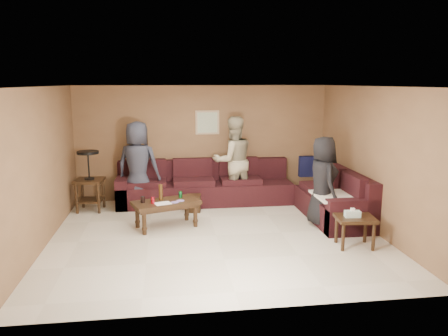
{
  "coord_description": "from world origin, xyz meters",
  "views": [
    {
      "loc": [
        -0.8,
        -7.03,
        2.57
      ],
      "look_at": [
        0.25,
        0.85,
        1.0
      ],
      "focal_mm": 35.0,
      "sensor_mm": 36.0,
      "label": 1
    }
  ],
  "objects_px": {
    "person_middle": "(233,161)",
    "person_right": "(323,181)",
    "person_left": "(138,165)",
    "sectional_sofa": "(247,193)",
    "coffee_table": "(166,205)",
    "waste_bin": "(194,203)",
    "end_table_left": "(89,180)",
    "side_table_right": "(355,221)"
  },
  "relations": [
    {
      "from": "side_table_right",
      "to": "sectional_sofa",
      "type": "bearing_deg",
      "value": 119.31
    },
    {
      "from": "person_left",
      "to": "person_middle",
      "type": "relative_size",
      "value": 0.96
    },
    {
      "from": "side_table_right",
      "to": "person_right",
      "type": "distance_m",
      "value": 1.18
    },
    {
      "from": "side_table_right",
      "to": "waste_bin",
      "type": "bearing_deg",
      "value": 136.65
    },
    {
      "from": "waste_bin",
      "to": "person_right",
      "type": "height_order",
      "value": "person_right"
    },
    {
      "from": "person_middle",
      "to": "person_right",
      "type": "bearing_deg",
      "value": 118.29
    },
    {
      "from": "waste_bin",
      "to": "person_right",
      "type": "bearing_deg",
      "value": -27.06
    },
    {
      "from": "coffee_table",
      "to": "person_right",
      "type": "distance_m",
      "value": 2.85
    },
    {
      "from": "person_middle",
      "to": "person_right",
      "type": "relative_size",
      "value": 1.15
    },
    {
      "from": "end_table_left",
      "to": "person_middle",
      "type": "height_order",
      "value": "person_middle"
    },
    {
      "from": "coffee_table",
      "to": "person_left",
      "type": "distance_m",
      "value": 1.5
    },
    {
      "from": "sectional_sofa",
      "to": "waste_bin",
      "type": "bearing_deg",
      "value": -177.6
    },
    {
      "from": "person_middle",
      "to": "end_table_left",
      "type": "bearing_deg",
      "value": -9.61
    },
    {
      "from": "coffee_table",
      "to": "end_table_left",
      "type": "xyz_separation_m",
      "value": [
        -1.52,
        1.25,
        0.23
      ]
    },
    {
      "from": "end_table_left",
      "to": "person_middle",
      "type": "xyz_separation_m",
      "value": [
        2.95,
        0.13,
        0.3
      ]
    },
    {
      "from": "sectional_sofa",
      "to": "waste_bin",
      "type": "xyz_separation_m",
      "value": [
        -1.1,
        -0.05,
        -0.16
      ]
    },
    {
      "from": "person_right",
      "to": "end_table_left",
      "type": "bearing_deg",
      "value": 66.89
    },
    {
      "from": "side_table_right",
      "to": "person_middle",
      "type": "distance_m",
      "value": 3.17
    },
    {
      "from": "sectional_sofa",
      "to": "side_table_right",
      "type": "height_order",
      "value": "sectional_sofa"
    },
    {
      "from": "person_left",
      "to": "person_middle",
      "type": "xyz_separation_m",
      "value": [
        1.98,
        0.08,
        0.03
      ]
    },
    {
      "from": "sectional_sofa",
      "to": "coffee_table",
      "type": "relative_size",
      "value": 3.62
    },
    {
      "from": "end_table_left",
      "to": "person_middle",
      "type": "bearing_deg",
      "value": 2.48
    },
    {
      "from": "coffee_table",
      "to": "person_right",
      "type": "height_order",
      "value": "person_right"
    },
    {
      "from": "waste_bin",
      "to": "person_middle",
      "type": "distance_m",
      "value": 1.25
    },
    {
      "from": "sectional_sofa",
      "to": "coffee_table",
      "type": "xyz_separation_m",
      "value": [
        -1.65,
        -0.96,
        0.08
      ]
    },
    {
      "from": "person_middle",
      "to": "person_right",
      "type": "distance_m",
      "value": 2.13
    },
    {
      "from": "sectional_sofa",
      "to": "person_left",
      "type": "distance_m",
      "value": 2.3
    },
    {
      "from": "coffee_table",
      "to": "side_table_right",
      "type": "bearing_deg",
      "value": -24.6
    },
    {
      "from": "side_table_right",
      "to": "coffee_table",
      "type": "bearing_deg",
      "value": 155.4
    },
    {
      "from": "end_table_left",
      "to": "person_left",
      "type": "relative_size",
      "value": 0.68
    },
    {
      "from": "person_left",
      "to": "sectional_sofa",
      "type": "bearing_deg",
      "value": -172.41
    },
    {
      "from": "person_left",
      "to": "person_middle",
      "type": "bearing_deg",
      "value": -161.25
    },
    {
      "from": "coffee_table",
      "to": "waste_bin",
      "type": "xyz_separation_m",
      "value": [
        0.55,
        0.91,
        -0.24
      ]
    },
    {
      "from": "waste_bin",
      "to": "person_left",
      "type": "xyz_separation_m",
      "value": [
        -1.1,
        0.39,
        0.73
      ]
    },
    {
      "from": "waste_bin",
      "to": "person_right",
      "type": "distance_m",
      "value": 2.61
    },
    {
      "from": "end_table_left",
      "to": "coffee_table",
      "type": "bearing_deg",
      "value": -39.56
    },
    {
      "from": "side_table_right",
      "to": "person_middle",
      "type": "xyz_separation_m",
      "value": [
        -1.52,
        2.73,
        0.51
      ]
    },
    {
      "from": "end_table_left",
      "to": "person_left",
      "type": "bearing_deg",
      "value": 3.07
    },
    {
      "from": "end_table_left",
      "to": "person_right",
      "type": "bearing_deg",
      "value": -19.06
    },
    {
      "from": "side_table_right",
      "to": "person_right",
      "type": "bearing_deg",
      "value": 97.17
    },
    {
      "from": "end_table_left",
      "to": "person_right",
      "type": "distance_m",
      "value": 4.58
    },
    {
      "from": "person_right",
      "to": "waste_bin",
      "type": "bearing_deg",
      "value": 58.88
    }
  ]
}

